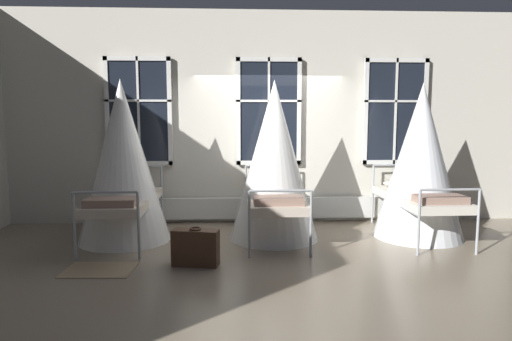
% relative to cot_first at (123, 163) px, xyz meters
% --- Properties ---
extents(ground, '(21.39, 21.39, 0.00)m').
position_rel_cot_first_xyz_m(ground, '(2.19, 0.07, -1.14)').
color(ground, gray).
extents(back_wall_with_windows, '(8.88, 0.10, 3.58)m').
position_rel_cot_first_xyz_m(back_wall_with_windows, '(2.19, 1.17, 0.65)').
color(back_wall_with_windows, beige).
rests_on(back_wall_with_windows, ground).
extents(window_bank, '(5.44, 0.10, 2.72)m').
position_rel_cot_first_xyz_m(window_bank, '(2.19, 1.05, -0.04)').
color(window_bank, black).
rests_on(window_bank, ground).
extents(cot_first, '(1.31, 1.89, 2.34)m').
position_rel_cot_first_xyz_m(cot_first, '(0.00, 0.00, 0.00)').
color(cot_first, '#9EA3A8').
rests_on(cot_first, ground).
extents(cot_second, '(1.31, 1.88, 2.33)m').
position_rel_cot_first_xyz_m(cot_second, '(2.19, 0.01, -0.00)').
color(cot_second, '#9EA3A8').
rests_on(cot_second, ground).
extents(cot_third, '(1.31, 1.89, 2.30)m').
position_rel_cot_first_xyz_m(cot_third, '(4.37, -0.01, -0.02)').
color(cot_third, '#9EA3A8').
rests_on(cot_third, ground).
extents(rug_first, '(0.82, 0.60, 0.01)m').
position_rel_cot_first_xyz_m(rug_first, '(0.02, -1.30, -1.13)').
color(rug_first, '#8E7A5B').
rests_on(rug_first, ground).
extents(suitcase_dark, '(0.59, 0.31, 0.47)m').
position_rel_cot_first_xyz_m(suitcase_dark, '(1.13, -1.18, -0.91)').
color(suitcase_dark, '#472D1E').
rests_on(suitcase_dark, ground).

